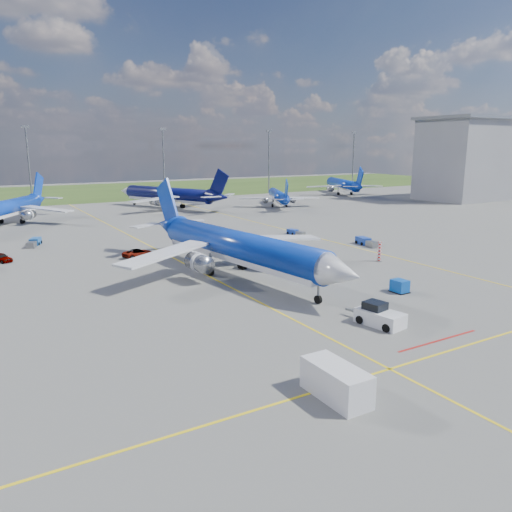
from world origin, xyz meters
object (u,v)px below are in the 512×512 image
bg_jet_n (169,208)px  service_car_c (220,233)px  bg_jet_ne (278,206)px  baggage_tug_w (366,242)px  pushback_tug (379,316)px  service_car_a (1,258)px  uld_container (400,286)px  service_van (336,382)px  baggage_tug_e (295,232)px  baggage_tug_c (34,242)px  main_airliner (239,276)px  bg_jet_ene (342,194)px  bg_jet_nnw (6,225)px  warning_post (379,252)px  service_car_b (139,253)px

bg_jet_n → service_car_c: (-7.80, -47.92, 0.72)m
bg_jet_ne → baggage_tug_w: bg_jet_ne is taller
pushback_tug → service_car_a: pushback_tug is taller
uld_container → baggage_tug_w: uld_container is taller
service_van → baggage_tug_e: size_ratio=1.20×
service_car_c → baggage_tug_c: service_car_c is taller
bg_jet_ne → baggage_tug_w: bearing=96.5°
bg_jet_n → uld_container: 91.85m
bg_jet_ne → main_airliner: main_airliner is taller
bg_jet_ene → service_car_c: bg_jet_ene is taller
bg_jet_ne → service_car_a: 84.40m
bg_jet_nnw → pushback_tug: bg_jet_nnw is taller
baggage_tug_c → service_car_c: bearing=4.7°
warning_post → service_car_c: size_ratio=0.61×
service_car_a → bg_jet_ene: bearing=-2.0°
service_van → baggage_tug_w: bearing=45.5°
bg_jet_ne → service_car_a: bearing=52.0°
pushback_tug → baggage_tug_w: (26.65, 30.59, -0.31)m
service_van → baggage_tug_c: service_van is taller
bg_jet_n → baggage_tug_c: 55.36m
service_car_b → pushback_tug: bearing=-177.4°
bg_jet_ne → service_car_c: 52.41m
service_car_c → baggage_tug_e: bearing=34.0°
uld_container → service_car_a: 57.65m
baggage_tug_c → uld_container: bearing=-36.6°
bg_jet_nnw → bg_jet_ne: (71.35, -0.17, 0.00)m
service_car_c → baggage_tug_c: size_ratio=0.92×
warning_post → baggage_tug_c: 58.79m
baggage_tug_c → baggage_tug_e: (45.71, -14.28, -0.10)m
bg_jet_nnw → baggage_tug_e: bearing=-9.0°
uld_container → baggage_tug_c: uld_container is taller
bg_jet_n → baggage_tug_w: 68.82m
bg_jet_n → bg_jet_ne: bearing=135.1°
baggage_tug_c → bg_jet_ene: bearing=43.9°
service_car_b → baggage_tug_c: (-12.82, 18.63, -0.14)m
bg_jet_ne → baggage_tug_w: 59.91m
bg_jet_nnw → service_car_b: 48.88m
bg_jet_n → service_car_b: 63.26m
pushback_tug → baggage_tug_e: 50.62m
pushback_tug → service_van: bearing=-155.2°
warning_post → baggage_tug_w: (7.03, 10.41, -0.93)m
bg_jet_nnw → baggage_tug_c: bearing=-53.0°
bg_jet_n → service_car_c: bg_jet_n is taller
service_car_b → bg_jet_ene: bearing=-68.2°
service_car_b → service_van: bearing=165.5°
warning_post → baggage_tug_c: (-43.35, 39.70, -0.95)m
warning_post → service_car_b: bearing=145.4°
bg_jet_ne → main_airliner: size_ratio=0.72×
bg_jet_nnw → bg_jet_n: (41.93, 10.85, 0.00)m
bg_jet_n → baggage_tug_e: (6.12, -52.96, 0.45)m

